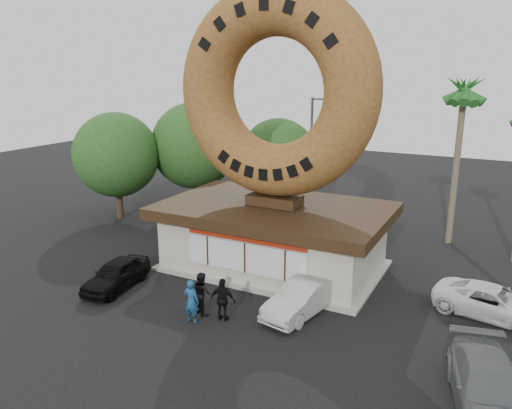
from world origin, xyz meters
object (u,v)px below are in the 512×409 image
object	(u,v)px
person_left	(191,301)
car_grey	(489,389)
person_center	(202,293)
person_right	(223,300)
donut_shop	(274,234)
car_silver	(302,298)
street_lamp	(313,150)
car_black	(116,274)
car_white	(493,302)
giant_donut	(276,92)

from	to	relation	value
person_left	car_grey	size ratio (longest dim) A/B	0.36
person_left	person_center	bearing A→B (deg)	-87.06
person_right	car_grey	xyz separation A→B (m)	(9.85, -1.13, -0.18)
donut_shop	person_left	world-z (taller)	donut_shop
donut_shop	car_silver	bearing A→B (deg)	-51.41
street_lamp	car_black	bearing A→B (deg)	-102.75
car_white	person_center	bearing A→B (deg)	126.00
person_center	car_grey	size ratio (longest dim) A/B	0.36
person_center	car_silver	bearing A→B (deg)	-128.09
car_grey	car_white	size ratio (longest dim) A/B	1.08
person_left	car_white	world-z (taller)	person_left
person_left	person_center	size ratio (longest dim) A/B	1.01
person_left	giant_donut	bearing A→B (deg)	-95.32
car_grey	person_right	bearing A→B (deg)	159.66
donut_shop	car_black	distance (m)	7.89
donut_shop	car_white	world-z (taller)	donut_shop
car_silver	person_right	bearing A→B (deg)	-130.95
street_lamp	person_right	distance (m)	16.64
street_lamp	car_silver	world-z (taller)	street_lamp
car_black	car_white	size ratio (longest dim) A/B	0.84
street_lamp	person_left	xyz separation A→B (m)	(1.42, -16.75, -3.57)
giant_donut	car_grey	world-z (taller)	giant_donut
car_black	car_white	xyz separation A→B (m)	(15.67, 4.94, -0.02)
person_right	car_black	bearing A→B (deg)	-10.29
donut_shop	person_center	size ratio (longest dim) A/B	6.22
person_left	car_black	world-z (taller)	person_left
person_left	car_black	xyz separation A→B (m)	(-4.96, 1.09, -0.25)
donut_shop	person_right	distance (m)	6.14
car_grey	car_white	bearing A→B (deg)	77.83
person_center	car_black	bearing A→B (deg)	22.07
car_black	car_silver	world-z (taller)	car_silver
person_center	person_right	world-z (taller)	person_right
person_center	donut_shop	bearing A→B (deg)	-69.90
giant_donut	car_black	xyz separation A→B (m)	(-5.40, -5.66, -8.14)
giant_donut	street_lamp	bearing A→B (deg)	100.51
person_right	car_white	size ratio (longest dim) A/B	0.39
car_silver	car_black	bearing A→B (deg)	-158.22
person_left	street_lamp	bearing A→B (deg)	-86.78
giant_donut	person_center	xyz separation A→B (m)	(-0.50, -5.92, -7.91)
person_left	car_white	distance (m)	12.29
car_black	car_grey	xyz separation A→B (m)	(15.85, -1.53, 0.07)
giant_donut	person_right	world-z (taller)	giant_donut
giant_donut	street_lamp	distance (m)	11.05
person_left	car_white	size ratio (longest dim) A/B	0.39
donut_shop	car_grey	bearing A→B (deg)	-34.47
person_left	car_grey	world-z (taller)	person_left
donut_shop	car_silver	xyz separation A→B (m)	(3.20, -4.02, -1.08)
car_silver	street_lamp	bearing A→B (deg)	120.87
person_left	car_black	distance (m)	5.09
street_lamp	person_left	size ratio (longest dim) A/B	4.39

